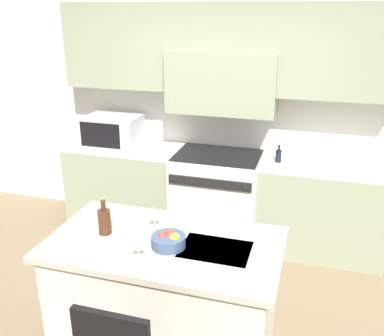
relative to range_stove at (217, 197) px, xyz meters
name	(u,v)px	position (x,y,z in m)	size (l,w,h in m)	color
back_cabinetry	(225,86)	(0.00, 0.27, 1.12)	(10.00, 0.46, 2.70)	silver
back_counter	(217,196)	(0.00, 0.02, 0.00)	(3.33, 0.62, 0.93)	gray
range_stove	(217,197)	(0.00, 0.00, 0.00)	(0.89, 0.70, 0.94)	beige
microwave	(113,131)	(-1.18, 0.02, 0.62)	(0.58, 0.40, 0.32)	#B7B7BC
kitchen_island	(166,298)	(0.05, -1.73, -0.01)	(1.53, 0.86, 0.91)	beige
wine_bottle	(104,221)	(-0.37, -1.74, 0.53)	(0.09, 0.09, 0.24)	#422314
wine_glass_near	(138,242)	(-0.03, -1.96, 0.55)	(0.07, 0.07, 0.16)	white
wine_glass_far	(154,213)	(-0.08, -1.57, 0.55)	(0.07, 0.07, 0.16)	white
fruit_bowl	(169,240)	(0.10, -1.78, 0.48)	(0.22, 0.22, 0.10)	#384C6B
oil_bottle_on_counter	(278,156)	(0.61, -0.02, 0.53)	(0.06, 0.06, 0.17)	black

